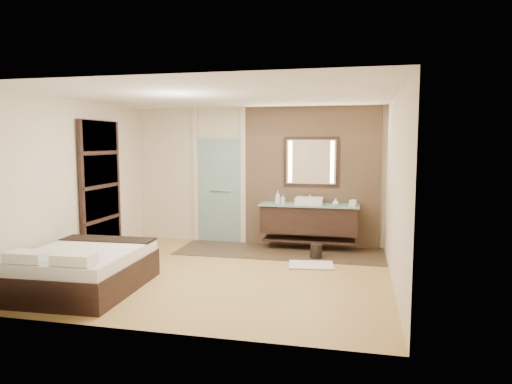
% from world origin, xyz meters
% --- Properties ---
extents(floor, '(5.00, 5.00, 0.00)m').
position_xyz_m(floor, '(0.00, 0.00, 0.00)').
color(floor, '#AF8A49').
rests_on(floor, ground).
extents(tile_strip, '(3.80, 1.30, 0.01)m').
position_xyz_m(tile_strip, '(0.60, 1.60, 0.01)').
color(tile_strip, '#382B1F').
rests_on(tile_strip, floor).
extents(stone_wall, '(2.60, 0.08, 2.70)m').
position_xyz_m(stone_wall, '(1.10, 2.21, 1.35)').
color(stone_wall, tan).
rests_on(stone_wall, floor).
extents(vanity, '(1.85, 0.55, 0.88)m').
position_xyz_m(vanity, '(1.10, 1.92, 0.58)').
color(vanity, black).
rests_on(vanity, stone_wall).
extents(mirror_unit, '(1.06, 0.04, 0.96)m').
position_xyz_m(mirror_unit, '(1.10, 2.16, 1.65)').
color(mirror_unit, black).
rests_on(mirror_unit, stone_wall).
extents(frosted_door, '(1.10, 0.12, 2.70)m').
position_xyz_m(frosted_door, '(-0.75, 2.20, 1.14)').
color(frosted_door, '#BBEDE8').
rests_on(frosted_door, floor).
extents(shoji_partition, '(0.06, 1.20, 2.40)m').
position_xyz_m(shoji_partition, '(-2.43, 0.60, 1.21)').
color(shoji_partition, black).
rests_on(shoji_partition, floor).
extents(bed, '(1.51, 1.86, 0.69)m').
position_xyz_m(bed, '(-1.65, -1.16, 0.29)').
color(bed, black).
rests_on(bed, floor).
extents(bath_mat, '(0.78, 0.59, 0.02)m').
position_xyz_m(bath_mat, '(1.27, 0.75, 0.02)').
color(bath_mat, silver).
rests_on(bath_mat, floor).
extents(waste_bin, '(0.25, 0.25, 0.25)m').
position_xyz_m(waste_bin, '(1.30, 1.26, 0.13)').
color(waste_bin, black).
rests_on(waste_bin, floor).
extents(tissue_box, '(0.12, 0.12, 0.10)m').
position_xyz_m(tissue_box, '(1.89, 1.83, 0.92)').
color(tissue_box, silver).
rests_on(tissue_box, vanity).
extents(soap_bottle_a, '(0.10, 0.10, 0.25)m').
position_xyz_m(soap_bottle_a, '(0.51, 1.86, 0.99)').
color(soap_bottle_a, silver).
rests_on(soap_bottle_a, vanity).
extents(soap_bottle_b, '(0.09, 0.09, 0.17)m').
position_xyz_m(soap_bottle_b, '(0.60, 1.90, 0.95)').
color(soap_bottle_b, '#B2B2B2').
rests_on(soap_bottle_b, vanity).
extents(soap_bottle_c, '(0.14, 0.14, 0.14)m').
position_xyz_m(soap_bottle_c, '(1.59, 1.79, 0.93)').
color(soap_bottle_c, '#B9E9E7').
rests_on(soap_bottle_c, vanity).
extents(cup, '(0.14, 0.14, 0.10)m').
position_xyz_m(cup, '(1.92, 2.00, 0.91)').
color(cup, silver).
rests_on(cup, vanity).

